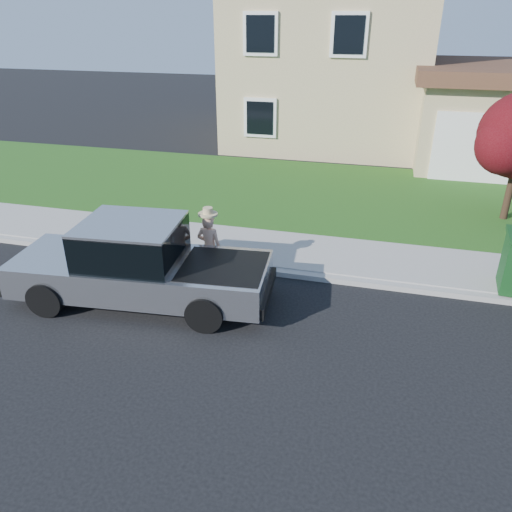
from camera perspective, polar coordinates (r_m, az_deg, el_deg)
The scene contains 7 objects.
ground at distance 9.05m, azimuth -5.46°, elevation -10.13°, with size 80.00×80.00×0.00m, color black.
curb at distance 11.18m, azimuth 4.37°, elevation -2.10°, with size 40.00×0.20×0.12m, color gray.
sidewalk at distance 12.14m, azimuth 5.34°, elevation 0.34°, with size 40.00×2.00×0.15m, color gray.
lawn at distance 16.28m, azimuth 8.05°, elevation 6.96°, with size 40.00×7.00×0.10m, color #193E11.
house at distance 23.33m, azimuth 12.01°, elevation 20.32°, with size 14.00×11.30×6.85m.
pickup_truck at distance 10.18m, azimuth -13.18°, elevation -1.07°, with size 5.36×2.24×1.72m.
woman at distance 10.75m, azimuth -5.35°, elevation 1.07°, with size 0.60×0.43×1.69m.
Camera 1 is at (2.65, -6.81, 5.34)m, focal length 35.00 mm.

